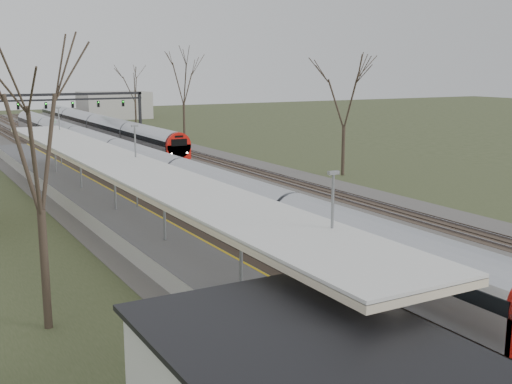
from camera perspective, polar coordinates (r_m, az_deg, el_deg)
track_bed at (r=62.23m, az=-9.89°, el=2.19°), size 24.00×160.00×0.22m
platform at (r=42.95m, az=-13.70°, el=-1.31°), size 3.50×69.00×1.00m
canopy at (r=38.08m, az=-12.06°, el=2.46°), size 4.10×50.00×3.11m
signal_gantry at (r=90.46m, az=-16.47°, el=7.70°), size 21.00×0.59×6.08m
tree_west_near at (r=23.48m, az=-18.99°, el=5.18°), size 5.00×5.00×10.30m
tree_east_far at (r=56.59m, az=7.89°, el=8.74°), size 5.00×5.00×10.30m
train_near at (r=60.48m, az=-12.17°, el=3.21°), size 2.62×90.21×3.05m
train_far at (r=93.06m, az=-14.02°, el=5.78°), size 2.62×60.21×3.05m
passenger at (r=18.14m, az=10.93°, el=-13.94°), size 0.45×0.64×1.67m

